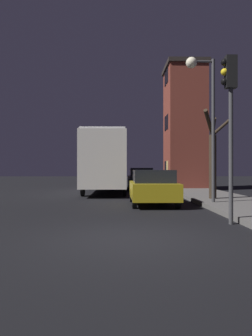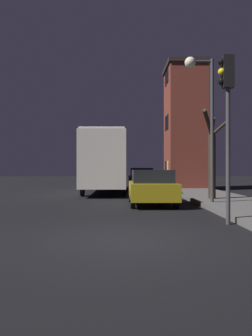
% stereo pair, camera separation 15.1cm
% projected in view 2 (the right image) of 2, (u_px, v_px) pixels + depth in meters
% --- Properties ---
extents(ground_plane, '(120.00, 120.00, 0.00)m').
position_uv_depth(ground_plane, '(127.00, 238.00, 7.28)').
color(ground_plane, black).
extents(brick_building, '(2.97, 3.89, 9.18)m').
position_uv_depth(brick_building, '(185.00, 126.00, 24.66)').
color(brick_building, brown).
rests_on(brick_building, sidewalk).
extents(streetlamp, '(1.20, 0.45, 5.94)m').
position_uv_depth(streetlamp, '(202.00, 99.00, 13.38)').
color(streetlamp, '#38383A').
rests_on(streetlamp, sidewalk).
extents(traffic_light, '(0.43, 0.24, 4.67)m').
position_uv_depth(traffic_light, '(227.00, 104.00, 9.05)').
color(traffic_light, '#38383A').
rests_on(traffic_light, ground).
extents(bare_tree, '(1.61, 1.49, 3.91)m').
position_uv_depth(bare_tree, '(212.00, 158.00, 14.90)').
color(bare_tree, '#2D2319').
rests_on(bare_tree, sidewalk).
extents(bus, '(2.54, 9.99, 3.72)m').
position_uv_depth(bus, '(106.00, 159.00, 21.61)').
color(bus, beige).
rests_on(bus, ground).
extents(car_near_lane, '(1.86, 3.83, 1.49)m').
position_uv_depth(car_near_lane, '(152.00, 187.00, 13.86)').
color(car_near_lane, olive).
rests_on(car_near_lane, ground).
extents(car_mid_lane, '(1.75, 4.02, 1.60)m').
position_uv_depth(car_mid_lane, '(141.00, 179.00, 23.53)').
color(car_mid_lane, black).
rests_on(car_mid_lane, ground).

